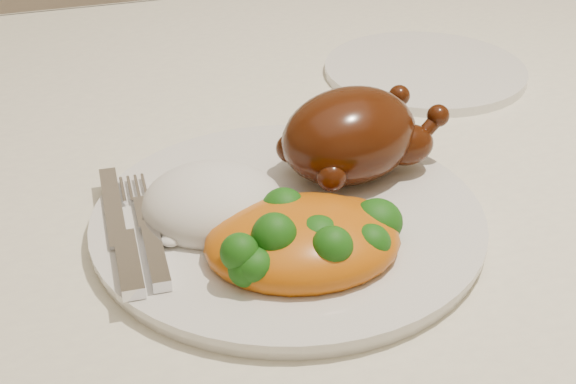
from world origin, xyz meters
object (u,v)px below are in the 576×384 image
object	(u,v)px
roast_chicken	(353,134)
dining_table	(371,238)
dinner_plate	(288,221)
side_plate	(425,70)

from	to	relation	value
roast_chicken	dining_table	bearing A→B (deg)	32.00
roast_chicken	dinner_plate	bearing A→B (deg)	-164.90
dining_table	dinner_plate	bearing A→B (deg)	-140.43
dining_table	dinner_plate	size ratio (longest dim) A/B	5.23
dinner_plate	side_plate	world-z (taller)	dinner_plate
dinner_plate	dining_table	bearing A→B (deg)	39.57
side_plate	dinner_plate	bearing A→B (deg)	-134.69
dining_table	roast_chicken	size ratio (longest dim) A/B	9.89
dining_table	side_plate	bearing A→B (deg)	50.09
side_plate	roast_chicken	size ratio (longest dim) A/B	1.39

